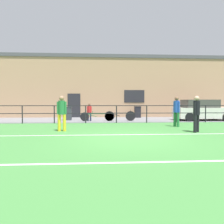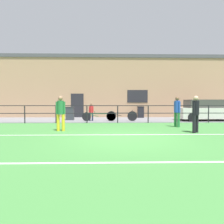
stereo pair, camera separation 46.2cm
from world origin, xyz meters
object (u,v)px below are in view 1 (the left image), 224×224
(player_striker, at_px, (62,111))
(bicycle_parked_1, at_px, (97,116))
(parked_car_red, at_px, (201,110))
(bicycle_parked_0, at_px, (120,116))
(player_goalkeeper, at_px, (196,112))
(trash_bin_1, at_px, (138,112))
(trash_bin_0, at_px, (68,113))
(player_winger, at_px, (177,110))
(spectator_child, at_px, (89,111))

(player_striker, height_order, bicycle_parked_1, player_striker)
(parked_car_red, height_order, bicycle_parked_0, parked_car_red)
(player_striker, xyz_separation_m, parked_car_red, (9.32, 5.29, -0.20))
(player_goalkeeper, distance_m, player_striker, 6.13)
(trash_bin_1, bearing_deg, player_goalkeeper, -83.65)
(player_striker, bearing_deg, trash_bin_1, -118.54)
(player_striker, bearing_deg, trash_bin_0, -81.22)
(parked_car_red, bearing_deg, player_striker, -150.41)
(player_winger, distance_m, bicycle_parked_1, 5.70)
(player_striker, relative_size, spectator_child, 1.33)
(player_goalkeeper, xyz_separation_m, parked_car_red, (3.23, 6.04, -0.19))
(spectator_child, xyz_separation_m, parked_car_red, (8.26, -0.02, 0.02))
(player_goalkeeper, bearing_deg, player_winger, 52.24)
(spectator_child, distance_m, bicycle_parked_0, 2.22)
(trash_bin_0, bearing_deg, bicycle_parked_0, -14.16)
(player_striker, distance_m, parked_car_red, 10.72)
(player_winger, height_order, bicycle_parked_0, player_winger)
(bicycle_parked_0, bearing_deg, spectator_child, 173.02)
(player_goalkeeper, height_order, player_winger, player_winger)
(spectator_child, distance_m, trash_bin_0, 1.79)
(bicycle_parked_0, bearing_deg, parked_car_red, 2.30)
(trash_bin_1, bearing_deg, trash_bin_0, -158.92)
(player_striker, distance_m, player_winger, 6.18)
(player_winger, height_order, parked_car_red, player_winger)
(player_winger, distance_m, parked_car_red, 5.07)
(bicycle_parked_1, bearing_deg, player_goalkeeper, -52.27)
(trash_bin_0, bearing_deg, player_winger, -34.64)
(player_winger, relative_size, trash_bin_1, 1.71)
(spectator_child, distance_m, parked_car_red, 8.26)
(player_goalkeeper, distance_m, player_winger, 2.22)
(player_striker, distance_m, bicycle_parked_0, 6.03)
(player_winger, distance_m, spectator_child, 6.26)
(player_winger, relative_size, parked_car_red, 0.42)
(spectator_child, height_order, trash_bin_0, spectator_child)
(player_goalkeeper, relative_size, bicycle_parked_0, 0.75)
(player_winger, xyz_separation_m, bicycle_parked_1, (-4.39, 3.58, -0.60))
(player_goalkeeper, height_order, spectator_child, player_goalkeeper)
(parked_car_red, relative_size, bicycle_parked_1, 1.67)
(player_striker, relative_size, player_winger, 0.99)
(parked_car_red, bearing_deg, player_winger, -130.97)
(player_striker, xyz_separation_m, bicycle_parked_1, (1.61, 5.05, -0.59))
(bicycle_parked_0, height_order, trash_bin_0, trash_bin_0)
(player_goalkeeper, relative_size, trash_bin_1, 1.69)
(player_striker, xyz_separation_m, trash_bin_1, (5.09, 8.20, -0.43))
(bicycle_parked_0, xyz_separation_m, trash_bin_1, (1.85, 3.15, 0.13))
(bicycle_parked_1, bearing_deg, parked_car_red, 1.81)
(player_striker, distance_m, trash_bin_1, 9.66)
(player_goalkeeper, height_order, trash_bin_0, player_goalkeeper)
(bicycle_parked_0, relative_size, bicycle_parked_1, 0.93)
(player_striker, distance_m, bicycle_parked_1, 5.33)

